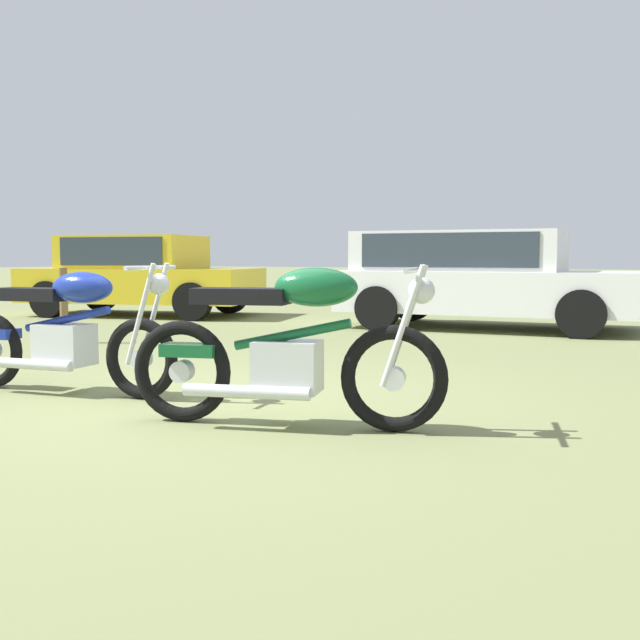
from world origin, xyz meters
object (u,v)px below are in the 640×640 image
object	(u,v)px
car_white	(474,272)
fence_post_wooden	(64,305)
motorcycle_blue	(65,332)
motorcycle_green	(288,348)
car_yellow	(139,271)

from	to	relation	value
car_white	fence_post_wooden	xyz separation A→B (m)	(-3.75, -4.36, -0.37)
car_white	fence_post_wooden	size ratio (longest dim) A/B	4.72
motorcycle_blue	motorcycle_green	xyz separation A→B (m)	(2.11, -0.11, 0.01)
motorcycle_blue	motorcycle_green	world-z (taller)	same
motorcycle_green	car_white	world-z (taller)	car_white
motorcycle_green	fence_post_wooden	xyz separation A→B (m)	(-4.83, 2.48, -0.03)
car_white	fence_post_wooden	bearing A→B (deg)	-136.95
motorcycle_blue	fence_post_wooden	size ratio (longest dim) A/B	2.18
motorcycle_green	car_yellow	bearing A→B (deg)	121.38
car_white	motorcycle_green	bearing A→B (deg)	-87.26
car_yellow	motorcycle_blue	bearing A→B (deg)	-66.32
motorcycle_green	fence_post_wooden	world-z (taller)	motorcycle_green
fence_post_wooden	car_white	bearing A→B (deg)	49.30
motorcycle_blue	car_yellow	size ratio (longest dim) A/B	0.45
car_yellow	car_white	world-z (taller)	same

